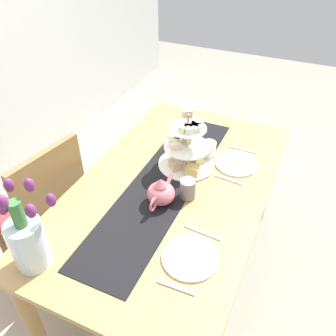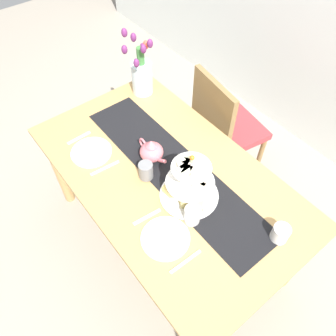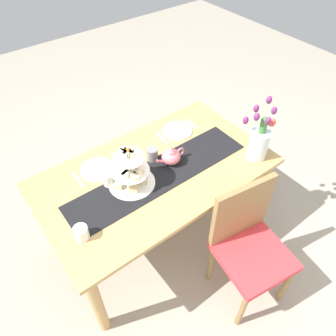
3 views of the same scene
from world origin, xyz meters
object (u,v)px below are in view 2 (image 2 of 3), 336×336
dinner_plate_right (165,238)px  knife_right (186,262)px  dining_table (167,184)px  mug_grey (146,171)px  fork_right (147,217)px  dinner_plate_left (91,152)px  fork_left (79,138)px  mug_white_text (192,215)px  chair_left (223,125)px  cream_jug (280,233)px  tulip_vase (142,73)px  knife_left (105,168)px  tiered_cake_stand (190,183)px  teapot (151,151)px

dinner_plate_right → knife_right: (0.15, 0.00, -0.00)m
dining_table → mug_grey: size_ratio=16.44×
fork_right → dinner_plate_left: bearing=180.0°
fork_left → mug_grey: mug_grey is taller
fork_right → mug_grey: 0.25m
mug_white_text → dinner_plate_left: bearing=-166.8°
dining_table → chair_left: size_ratio=1.72×
dinner_plate_right → cream_jug: bearing=52.2°
tulip_vase → cream_jug: 1.28m
mug_grey → knife_right: bearing=-16.2°
cream_jug → knife_left: cream_jug is taller
knife_left → cream_jug: bearing=25.9°
fork_left → dinner_plate_right: (0.82, 0.00, 0.00)m
knife_left → mug_grey: bearing=37.9°
chair_left → dinner_plate_left: 0.96m
dinner_plate_left → fork_left: bearing=180.0°
mug_grey → cream_jug: bearing=22.0°
fork_right → mug_grey: mug_grey is taller
knife_right → cream_jug: bearing=67.0°
cream_jug → fork_left: bearing=-160.1°
tiered_cake_stand → cream_jug: (0.44, 0.17, -0.06)m
cream_jug → fork_right: bearing=-138.3°
knife_left → dinner_plate_left: bearing=180.0°
knife_right → dinner_plate_left: bearing=180.0°
mug_white_text → tiered_cake_stand: bearing=145.3°
fork_left → teapot: bearing=32.0°
mug_grey → teapot: bearing=130.8°
fork_right → tulip_vase: bearing=145.7°
mug_grey → mug_white_text: (0.35, 0.02, -0.00)m
teapot → fork_left: teapot is taller
cream_jug → dinner_plate_right: cream_jug is taller
cream_jug → fork_left: (-1.14, -0.41, -0.04)m
chair_left → knife_left: (-0.01, -0.92, 0.22)m
dinner_plate_left → knife_right: size_ratio=1.35×
teapot → dinner_plate_right: (0.43, -0.24, -0.05)m
knife_left → tulip_vase: bearing=127.0°
dining_table → mug_white_text: 0.35m
knife_right → mug_grey: size_ratio=1.79×
dining_table → fork_left: 0.59m
knife_right → tiered_cake_stand: bearing=137.2°
chair_left → mug_white_text: size_ratio=9.58×
teapot → fork_right: 0.38m
cream_jug → dinner_plate_left: 1.08m
tiered_cake_stand → fork_left: size_ratio=2.03×
tulip_vase → knife_left: tulip_vase is taller
fork_left → mug_grey: 0.50m
tulip_vase → cream_jug: (1.27, -0.13, -0.10)m
mug_grey → mug_white_text: mug_grey is taller
chair_left → dinner_plate_right: bearing=-60.5°
dinner_plate_right → dinner_plate_left: bearing=180.0°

